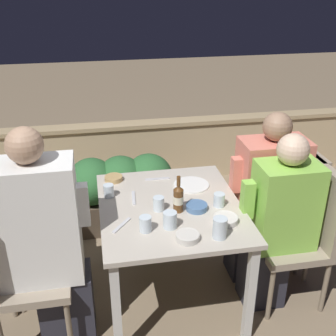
{
  "coord_description": "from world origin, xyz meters",
  "views": [
    {
      "loc": [
        -0.42,
        -2.2,
        2.06
      ],
      "look_at": [
        0.0,
        0.08,
        0.94
      ],
      "focal_mm": 45.0,
      "sensor_mm": 36.0,
      "label": 1
    }
  ],
  "objects_px": {
    "chair_left_far": "(28,223)",
    "person_green_blouse": "(278,223)",
    "person_white_polo": "(45,242)",
    "beer_bottle": "(178,198)",
    "person_coral_top": "(264,198)",
    "chair_left_near": "(11,263)",
    "chair_right_near": "(307,225)",
    "chair_right_far": "(291,202)"
  },
  "relations": [
    {
      "from": "person_white_polo",
      "to": "chair_left_far",
      "type": "bearing_deg",
      "value": 111.15
    },
    {
      "from": "chair_right_near",
      "to": "chair_right_far",
      "type": "xyz_separation_m",
      "value": [
        0.03,
        0.29,
        0.0
      ]
    },
    {
      "from": "chair_left_near",
      "to": "person_white_polo",
      "type": "relative_size",
      "value": 0.7
    },
    {
      "from": "chair_right_far",
      "to": "person_coral_top",
      "type": "height_order",
      "value": "person_coral_top"
    },
    {
      "from": "chair_right_far",
      "to": "person_coral_top",
      "type": "bearing_deg",
      "value": -180.0
    },
    {
      "from": "chair_right_far",
      "to": "person_green_blouse",
      "type": "bearing_deg",
      "value": -129.01
    },
    {
      "from": "person_white_polo",
      "to": "chair_right_near",
      "type": "distance_m",
      "value": 1.61
    },
    {
      "from": "person_green_blouse",
      "to": "chair_right_far",
      "type": "bearing_deg",
      "value": 50.99
    },
    {
      "from": "person_white_polo",
      "to": "beer_bottle",
      "type": "height_order",
      "value": "person_white_polo"
    },
    {
      "from": "chair_left_far",
      "to": "person_coral_top",
      "type": "distance_m",
      "value": 1.59
    },
    {
      "from": "person_white_polo",
      "to": "person_coral_top",
      "type": "distance_m",
      "value": 1.47
    },
    {
      "from": "chair_left_near",
      "to": "chair_right_far",
      "type": "bearing_deg",
      "value": 10.47
    },
    {
      "from": "chair_left_near",
      "to": "person_green_blouse",
      "type": "height_order",
      "value": "person_green_blouse"
    },
    {
      "from": "chair_left_near",
      "to": "chair_right_near",
      "type": "distance_m",
      "value": 1.81
    },
    {
      "from": "person_green_blouse",
      "to": "beer_bottle",
      "type": "distance_m",
      "value": 0.66
    },
    {
      "from": "chair_left_near",
      "to": "person_white_polo",
      "type": "height_order",
      "value": "person_white_polo"
    },
    {
      "from": "chair_left_far",
      "to": "chair_right_far",
      "type": "distance_m",
      "value": 1.79
    },
    {
      "from": "chair_right_near",
      "to": "chair_right_far",
      "type": "bearing_deg",
      "value": 84.29
    },
    {
      "from": "person_white_polo",
      "to": "beer_bottle",
      "type": "relative_size",
      "value": 5.79
    },
    {
      "from": "chair_right_near",
      "to": "person_green_blouse",
      "type": "relative_size",
      "value": 0.8
    },
    {
      "from": "beer_bottle",
      "to": "chair_left_far",
      "type": "bearing_deg",
      "value": 163.07
    },
    {
      "from": "chair_right_near",
      "to": "person_coral_top",
      "type": "bearing_deg",
      "value": 121.22
    },
    {
      "from": "chair_left_near",
      "to": "chair_left_far",
      "type": "bearing_deg",
      "value": 83.15
    },
    {
      "from": "person_white_polo",
      "to": "chair_left_far",
      "type": "height_order",
      "value": "person_white_polo"
    },
    {
      "from": "chair_right_far",
      "to": "person_coral_top",
      "type": "distance_m",
      "value": 0.21
    },
    {
      "from": "person_coral_top",
      "to": "chair_left_far",
      "type": "bearing_deg",
      "value": 177.86
    },
    {
      "from": "chair_left_far",
      "to": "chair_left_near",
      "type": "bearing_deg",
      "value": -96.85
    },
    {
      "from": "chair_right_near",
      "to": "person_green_blouse",
      "type": "xyz_separation_m",
      "value": [
        -0.21,
        0.0,
        0.04
      ]
    },
    {
      "from": "person_white_polo",
      "to": "beer_bottle",
      "type": "xyz_separation_m",
      "value": [
        0.77,
        0.12,
        0.13
      ]
    },
    {
      "from": "chair_left_far",
      "to": "person_green_blouse",
      "type": "xyz_separation_m",
      "value": [
        1.55,
        -0.35,
        0.04
      ]
    },
    {
      "from": "chair_right_near",
      "to": "chair_left_far",
      "type": "bearing_deg",
      "value": 168.72
    },
    {
      "from": "chair_right_near",
      "to": "chair_left_near",
      "type": "bearing_deg",
      "value": -178.49
    },
    {
      "from": "chair_left_near",
      "to": "person_coral_top",
      "type": "xyz_separation_m",
      "value": [
        1.63,
        0.34,
        0.05
      ]
    },
    {
      "from": "chair_right_near",
      "to": "person_coral_top",
      "type": "xyz_separation_m",
      "value": [
        -0.18,
        0.29,
        0.05
      ]
    },
    {
      "from": "chair_left_near",
      "to": "beer_bottle",
      "type": "relative_size",
      "value": 4.07
    },
    {
      "from": "person_coral_top",
      "to": "chair_left_near",
      "type": "bearing_deg",
      "value": -168.25
    },
    {
      "from": "chair_left_near",
      "to": "chair_right_near",
      "type": "relative_size",
      "value": 1.0
    },
    {
      "from": "chair_right_near",
      "to": "person_coral_top",
      "type": "height_order",
      "value": "person_coral_top"
    },
    {
      "from": "person_white_polo",
      "to": "chair_right_far",
      "type": "xyz_separation_m",
      "value": [
        1.63,
        0.34,
        -0.12
      ]
    },
    {
      "from": "chair_left_near",
      "to": "person_coral_top",
      "type": "distance_m",
      "value": 1.67
    },
    {
      "from": "person_green_blouse",
      "to": "beer_bottle",
      "type": "bearing_deg",
      "value": 173.76
    },
    {
      "from": "chair_left_far",
      "to": "person_green_blouse",
      "type": "distance_m",
      "value": 1.59
    }
  ]
}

